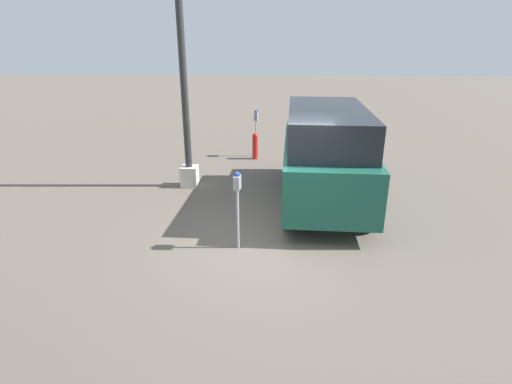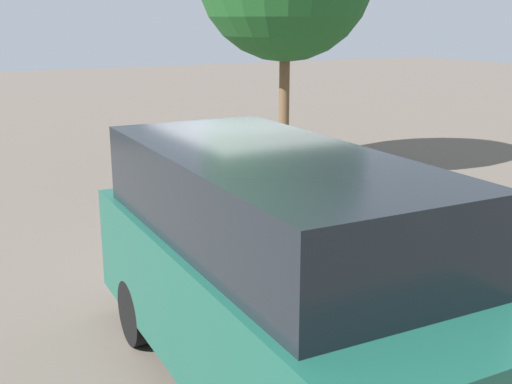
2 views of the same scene
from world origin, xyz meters
name	(u,v)px [view 1 (image 1 of 2)]	position (x,y,z in m)	size (l,w,h in m)	color
ground_plane	(271,240)	(0.00, 0.00, 0.00)	(80.00, 80.00, 0.00)	#60564C
parking_meter_near	(237,193)	(-0.35, 0.62, 1.13)	(0.21, 0.13, 1.53)	#9E9EA3
parking_meter_far	(256,123)	(6.15, 0.62, 1.16)	(0.21, 0.13, 1.57)	#9E9EA3
lamp_post	(185,110)	(3.08, 2.28, 2.07)	(0.44, 0.44, 5.83)	beige
parked_van	(325,153)	(2.17, -1.23, 1.23)	(5.03, 2.09, 2.30)	#195142
fire_hydrant	(255,146)	(5.84, 0.64, 0.44)	(0.19, 0.19, 0.88)	red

